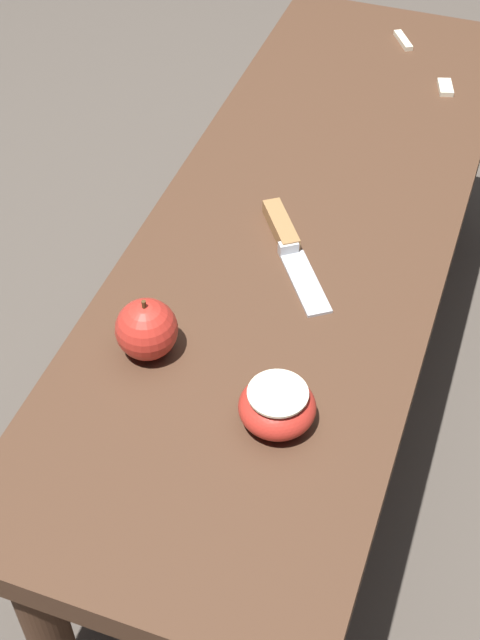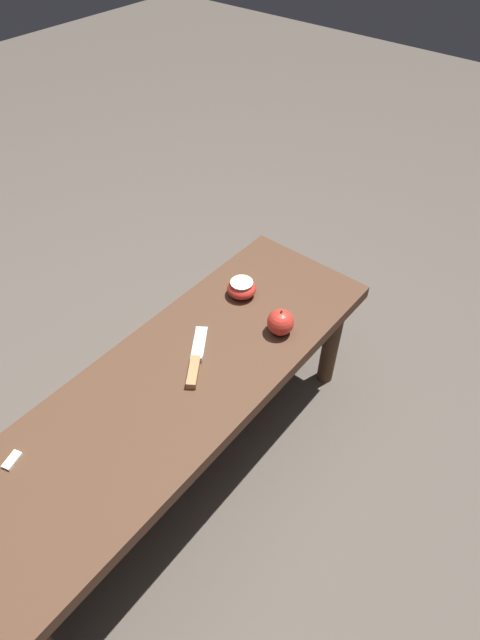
{
  "view_description": "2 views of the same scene",
  "coord_description": "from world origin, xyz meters",
  "px_view_note": "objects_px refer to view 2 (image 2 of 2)",
  "views": [
    {
      "loc": [
        0.92,
        0.23,
        1.19
      ],
      "look_at": [
        0.25,
        -0.01,
        0.45
      ],
      "focal_mm": 50.0,
      "sensor_mm": 36.0,
      "label": 1
    },
    {
      "loc": [
        -0.47,
        -0.6,
        1.41
      ],
      "look_at": [
        0.25,
        -0.01,
        0.45
      ],
      "focal_mm": 28.0,
      "sensor_mm": 36.0,
      "label": 2
    }
  ],
  "objects_px": {
    "apple_cut": "(242,288)",
    "knife": "(195,364)",
    "wooden_bench": "(176,396)",
    "apple_whole": "(281,322)"
  },
  "relations": [
    {
      "from": "wooden_bench",
      "to": "knife",
      "type": "distance_m",
      "value": 0.1
    },
    {
      "from": "wooden_bench",
      "to": "apple_whole",
      "type": "bearing_deg",
      "value": -18.63
    },
    {
      "from": "knife",
      "to": "apple_whole",
      "type": "height_order",
      "value": "apple_whole"
    },
    {
      "from": "wooden_bench",
      "to": "apple_whole",
      "type": "xyz_separation_m",
      "value": [
        0.3,
        -0.1,
        0.09
      ]
    },
    {
      "from": "wooden_bench",
      "to": "apple_cut",
      "type": "bearing_deg",
      "value": 11.25
    },
    {
      "from": "wooden_bench",
      "to": "apple_cut",
      "type": "distance_m",
      "value": 0.37
    },
    {
      "from": "wooden_bench",
      "to": "knife",
      "type": "xyz_separation_m",
      "value": [
        0.07,
        -0.01,
        0.07
      ]
    },
    {
      "from": "apple_cut",
      "to": "wooden_bench",
      "type": "bearing_deg",
      "value": -168.75
    },
    {
      "from": "apple_cut",
      "to": "knife",
      "type": "bearing_deg",
      "value": -164.73
    },
    {
      "from": "knife",
      "to": "apple_cut",
      "type": "distance_m",
      "value": 0.29
    }
  ]
}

